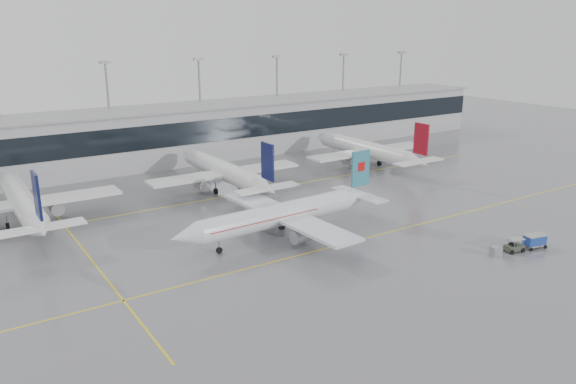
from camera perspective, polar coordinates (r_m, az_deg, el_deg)
ground at (r=79.62m, az=4.74°, el=-5.51°), size 320.00×320.00×0.00m
taxi_line_main at (r=79.61m, az=4.74°, el=-5.50°), size 120.00×0.25×0.01m
taxi_line_north at (r=103.57m, az=-5.44°, el=-0.29°), size 120.00×0.25×0.01m
taxi_line_cross at (r=80.44m, az=-19.57°, el=-6.21°), size 0.25×60.00×0.01m
terminal at (r=130.65m, az=-12.10°, el=5.63°), size 180.00×15.00×12.00m
terminal_glass at (r=123.47m, az=-10.86°, el=5.79°), size 180.00×0.20×5.00m
terminal_roof at (r=129.67m, az=-12.27°, el=8.32°), size 182.00×16.00×0.40m
light_masts at (r=135.11m, az=-13.23°, el=9.06°), size 156.40×1.00×22.60m
air_canada_jet at (r=81.88m, az=-0.27°, el=-2.23°), size 35.39×28.03×10.99m
parked_jet_b at (r=96.00m, az=-25.40°, el=-0.89°), size 29.64×36.96×11.72m
parked_jet_c at (r=105.75m, az=-6.43°, el=2.12°), size 29.64×36.96×11.72m
parked_jet_d at (r=124.91m, az=8.08°, el=4.27°), size 29.64×36.96×11.72m
baggage_tug at (r=83.28m, az=21.99°, el=-5.21°), size 3.95×2.08×1.88m
baggage_cart at (r=85.55m, az=23.78°, el=-4.50°), size 3.46×2.35×1.97m
gse_unit at (r=80.95m, az=20.35°, el=-5.67°), size 1.54×1.48×1.28m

